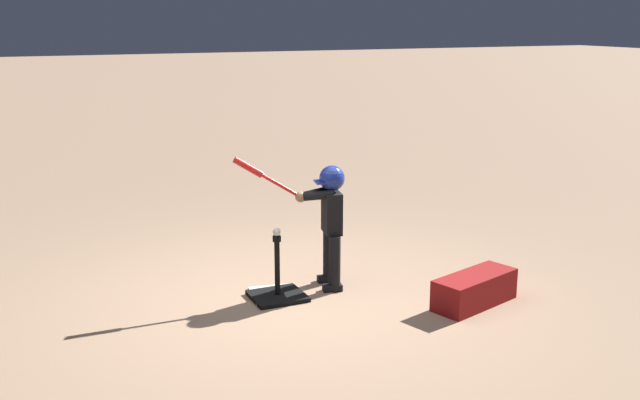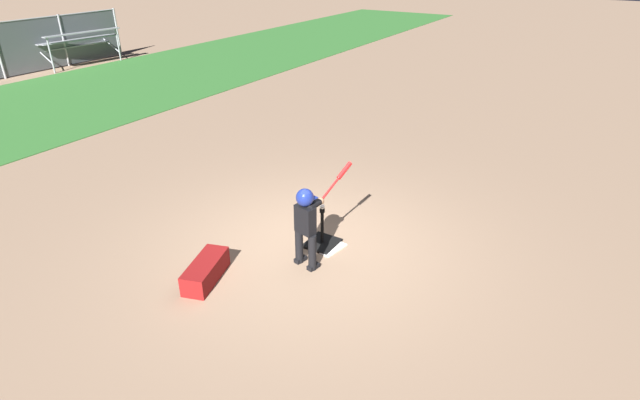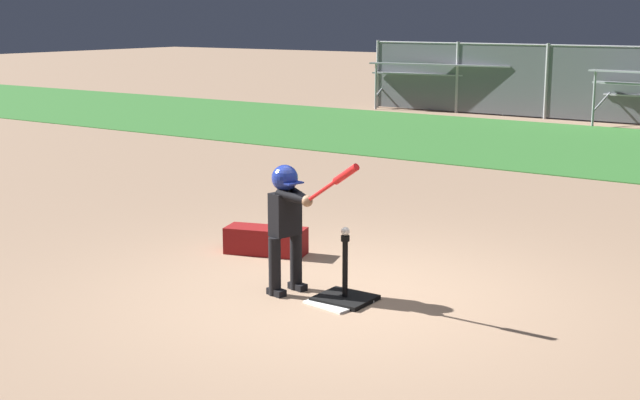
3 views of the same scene
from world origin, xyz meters
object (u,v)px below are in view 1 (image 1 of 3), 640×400
Objects in this scene: baseball at (277,232)px; equipment_bag at (475,290)px; batting_tee at (278,291)px; batter_child at (328,210)px.

baseball reaches higher than equipment_bag.
batting_tee is 0.46× the size of batter_child.
batter_child is at bearing -61.33° from equipment_bag.
equipment_bag is (-1.00, 0.95, -0.60)m from batter_child.
batting_tee is at bearing -90.00° from baseball.
batting_tee is at bearing 10.02° from batter_child.
baseball is at bearing 90.00° from batting_tee.
baseball is 0.09× the size of equipment_bag.
batting_tee is 0.56m from baseball.
equipment_bag is (-1.54, 0.85, 0.07)m from batting_tee.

